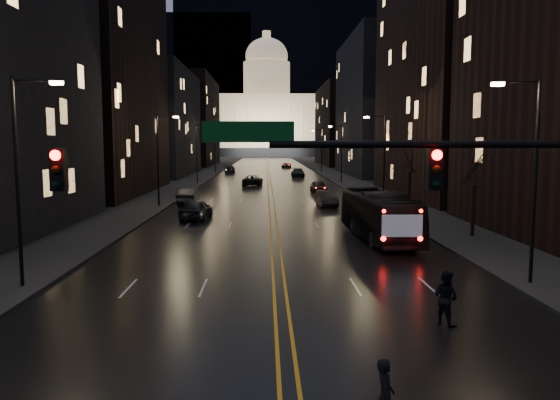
{
  "coord_description": "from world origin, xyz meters",
  "views": [
    {
      "loc": [
        -0.58,
        -13.08,
        6.24
      ],
      "look_at": [
        0.1,
        12.84,
        3.52
      ],
      "focal_mm": 35.0,
      "sensor_mm": 36.0,
      "label": 1
    }
  ],
  "objects": [
    {
      "name": "ground",
      "position": [
        0.0,
        0.0,
        0.0
      ],
      "size": [
        900.0,
        900.0,
        0.0
      ],
      "primitive_type": "plane",
      "color": "black",
      "rests_on": "ground"
    },
    {
      "name": "road",
      "position": [
        0.0,
        130.0,
        0.01
      ],
      "size": [
        20.0,
        320.0,
        0.02
      ],
      "primitive_type": "cube",
      "color": "black",
      "rests_on": "ground"
    },
    {
      "name": "sidewalk_left",
      "position": [
        -14.0,
        130.0,
        0.08
      ],
      "size": [
        8.0,
        320.0,
        0.16
      ],
      "primitive_type": "cube",
      "color": "black",
      "rests_on": "ground"
    },
    {
      "name": "sidewalk_right",
      "position": [
        14.0,
        130.0,
        0.08
      ],
      "size": [
        8.0,
        320.0,
        0.16
      ],
      "primitive_type": "cube",
      "color": "black",
      "rests_on": "ground"
    },
    {
      "name": "center_line",
      "position": [
        0.0,
        130.0,
        0.03
      ],
      "size": [
        0.62,
        320.0,
        0.01
      ],
      "primitive_type": "cube",
      "color": "orange",
      "rests_on": "road"
    },
    {
      "name": "building_left_mid",
      "position": [
        -21.0,
        54.0,
        14.0
      ],
      "size": [
        12.0,
        30.0,
        28.0
      ],
      "primitive_type": "cube",
      "color": "black",
      "rests_on": "ground"
    },
    {
      "name": "building_left_far",
      "position": [
        -21.0,
        92.0,
        10.0
      ],
      "size": [
        12.0,
        34.0,
        20.0
      ],
      "primitive_type": "cube",
      "color": "black",
      "rests_on": "ground"
    },
    {
      "name": "building_left_dist",
      "position": [
        -21.0,
        140.0,
        12.0
      ],
      "size": [
        12.0,
        40.0,
        24.0
      ],
      "primitive_type": "cube",
      "color": "black",
      "rests_on": "ground"
    },
    {
      "name": "building_right_tall",
      "position": [
        21.0,
        50.0,
        19.0
      ],
      "size": [
        12.0,
        30.0,
        38.0
      ],
      "primitive_type": "cube",
      "color": "black",
      "rests_on": "ground"
    },
    {
      "name": "building_right_mid",
      "position": [
        21.0,
        92.0,
        13.0
      ],
      "size": [
        12.0,
        34.0,
        26.0
      ],
      "primitive_type": "cube",
      "color": "black",
      "rests_on": "ground"
    },
    {
      "name": "building_right_dist",
      "position": [
        21.0,
        140.0,
        11.0
      ],
      "size": [
        12.0,
        40.0,
        22.0
      ],
      "primitive_type": "cube",
      "color": "black",
      "rests_on": "ground"
    },
    {
      "name": "mountain_ridge",
      "position": [
        40.0,
        380.0,
        65.0
      ],
      "size": [
        520.0,
        60.0,
        130.0
      ],
      "primitive_type": "cube",
      "color": "black",
      "rests_on": "ground"
    },
    {
      "name": "capitol",
      "position": [
        0.0,
        250.0,
        17.15
      ],
      "size": [
        90.0,
        50.0,
        58.5
      ],
      "color": "black",
      "rests_on": "ground"
    },
    {
      "name": "traffic_signal",
      "position": [
        5.91,
        -0.0,
        5.1
      ],
      "size": [
        17.29,
        0.45,
        7.0
      ],
      "color": "black",
      "rests_on": "ground"
    },
    {
      "name": "streetlamp_right_near",
      "position": [
        10.81,
        10.0,
        5.08
      ],
      "size": [
        2.13,
        0.25,
        9.0
      ],
      "color": "black",
      "rests_on": "ground"
    },
    {
      "name": "streetlamp_left_near",
      "position": [
        -10.81,
        10.0,
        5.08
      ],
      "size": [
        2.13,
        0.25,
        9.0
      ],
      "color": "black",
      "rests_on": "ground"
    },
    {
      "name": "streetlamp_right_mid",
      "position": [
        10.81,
        40.0,
        5.08
      ],
      "size": [
        2.13,
        0.25,
        9.0
      ],
      "color": "black",
      "rests_on": "ground"
    },
    {
      "name": "streetlamp_left_mid",
      "position": [
        -10.81,
        40.0,
        5.08
      ],
      "size": [
        2.13,
        0.25,
        9.0
      ],
      "color": "black",
      "rests_on": "ground"
    },
    {
      "name": "streetlamp_right_far",
      "position": [
        10.81,
        70.0,
        5.08
      ],
      "size": [
        2.13,
        0.25,
        9.0
      ],
      "color": "black",
      "rests_on": "ground"
    },
    {
      "name": "streetlamp_left_far",
      "position": [
        -10.81,
        70.0,
        5.08
      ],
      "size": [
        2.13,
        0.25,
        9.0
      ],
      "color": "black",
      "rests_on": "ground"
    },
    {
      "name": "streetlamp_right_dist",
      "position": [
        10.81,
        100.0,
        5.08
      ],
      "size": [
        2.13,
        0.25,
        9.0
      ],
      "color": "black",
      "rests_on": "ground"
    },
    {
      "name": "streetlamp_left_dist",
      "position": [
        -10.81,
        100.0,
        5.08
      ],
      "size": [
        2.13,
        0.25,
        9.0
      ],
      "color": "black",
      "rests_on": "ground"
    },
    {
      "name": "tree_right_mid",
      "position": [
        13.0,
        22.0,
        4.53
      ],
      "size": [
        2.4,
        2.4,
        6.65
      ],
      "color": "black",
      "rests_on": "ground"
    },
    {
      "name": "tree_right_far",
      "position": [
        13.0,
        38.0,
        4.53
      ],
      "size": [
        2.4,
        2.4,
        6.65
      ],
      "color": "black",
      "rests_on": "ground"
    },
    {
      "name": "bus",
      "position": [
        6.74,
        21.7,
        1.56
      ],
      "size": [
        3.35,
        11.32,
        3.11
      ],
      "primitive_type": "imported",
      "rotation": [
        0.0,
        0.0,
        0.07
      ],
      "color": "black",
      "rests_on": "ground"
    },
    {
      "name": "oncoming_car_a",
      "position": [
        -6.28,
        31.24,
        0.84
      ],
      "size": [
        2.49,
        5.13,
        1.69
      ],
      "primitive_type": "imported",
      "rotation": [
        0.0,
        0.0,
        3.04
      ],
      "color": "black",
      "rests_on": "ground"
    },
    {
      "name": "oncoming_car_b",
      "position": [
        -8.5,
        42.53,
        0.84
      ],
      "size": [
        1.8,
        5.1,
        1.68
      ],
      "primitive_type": "imported",
      "rotation": [
        0.0,
        0.0,
        3.15
      ],
      "color": "black",
      "rests_on": "ground"
    },
    {
      "name": "oncoming_car_c",
      "position": [
        -2.5,
        66.58,
        0.77
      ],
      "size": [
        3.07,
        5.76,
        1.54
      ],
      "primitive_type": "imported",
      "rotation": [
        0.0,
        0.0,
        3.05
      ],
      "color": "black",
      "rests_on": "ground"
    },
    {
      "name": "oncoming_car_d",
      "position": [
        -8.07,
        100.67,
        0.79
      ],
      "size": [
        2.59,
        5.61,
        1.59
      ],
      "primitive_type": "imported",
      "rotation": [
        0.0,
        0.0,
        3.21
      ],
      "color": "black",
      "rests_on": "ground"
    },
    {
      "name": "receding_car_a",
      "position": [
        5.39,
        39.92,
        0.8
      ],
      "size": [
        1.9,
        4.91,
        1.59
      ],
      "primitive_type": "imported",
      "rotation": [
        0.0,
        0.0,
        0.05
      ],
      "color": "black",
      "rests_on": "ground"
    },
    {
      "name": "receding_car_b",
      "position": [
        6.08,
        55.09,
        0.77
      ],
      "size": [
        2.04,
        4.6,
        1.54
      ],
      "primitive_type": "imported",
      "rotation": [
        0.0,
        0.0,
        0.05
      ],
      "color": "black",
      "rests_on": "ground"
    },
    {
      "name": "receding_car_c",
      "position": [
        5.24,
        85.48,
        0.82
      ],
      "size": [
        2.34,
        5.68,
        1.64
      ],
      "primitive_type": "imported",
      "rotation": [
        0.0,
        0.0,
        -0.01
      ],
      "color": "black",
      "rests_on": "ground"
    },
    {
      "name": "receding_car_d",
      "position": [
        4.57,
        122.16,
        0.65
      ],
      "size": [
        2.64,
        4.88,
        1.3
      ],
      "primitive_type": "imported",
      "rotation": [
        0.0,
        0.0,
        -0.11
      ],
      "color": "black",
      "rests_on": "ground"
    },
    {
      "name": "pedestrian_a",
      "position": [
        1.96,
        -2.0,
        0.84
      ],
      "size": [
        0.45,
        0.64,
        1.68
      ],
      "primitive_type": "imported",
      "rotation": [
        0.0,
        0.0,
        1.49
      ],
      "color": "black",
      "rests_on": "ground"
    },
    {
      "name": "pedestrian_b",
      "position": [
        5.58,
        5.0,
        0.95
      ],
      "size": [
        0.96,
        1.05,
        1.9
      ],
      "primitive_type": "imported",
      "rotation": [
        0.0,
        0.0,
        2.21
      ],
      "color": "black",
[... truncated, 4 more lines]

